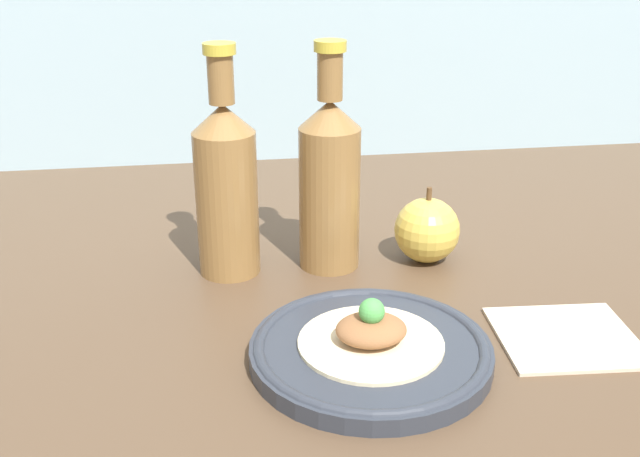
# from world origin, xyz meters

# --- Properties ---
(ground_plane) EXTENTS (1.80, 1.10, 0.04)m
(ground_plane) POSITION_xyz_m (0.00, 0.00, -0.02)
(ground_plane) COLOR brown
(plate) EXTENTS (0.24, 0.24, 0.02)m
(plate) POSITION_xyz_m (-0.05, -0.14, 0.01)
(plate) COLOR #2D333D
(plate) RESTS_ON ground_plane
(plated_food) EXTENTS (0.14, 0.14, 0.05)m
(plated_food) POSITION_xyz_m (-0.05, -0.14, 0.03)
(plated_food) COLOR beige
(plated_food) RESTS_ON plate
(cider_bottle_left) EXTENTS (0.07, 0.07, 0.27)m
(cider_bottle_left) POSITION_xyz_m (-0.18, 0.08, 0.11)
(cider_bottle_left) COLOR olive
(cider_bottle_left) RESTS_ON ground_plane
(cider_bottle_right) EXTENTS (0.07, 0.07, 0.27)m
(cider_bottle_right) POSITION_xyz_m (-0.06, 0.08, 0.11)
(cider_bottle_right) COLOR olive
(cider_bottle_right) RESTS_ON ground_plane
(apple) EXTENTS (0.08, 0.08, 0.10)m
(apple) POSITION_xyz_m (0.06, 0.08, 0.04)
(apple) COLOR gold
(apple) RESTS_ON ground_plane
(napkin) EXTENTS (0.15, 0.14, 0.01)m
(napkin) POSITION_xyz_m (0.15, -0.13, 0.00)
(napkin) COLOR beige
(napkin) RESTS_ON ground_plane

